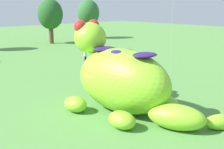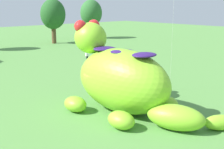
% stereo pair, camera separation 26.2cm
% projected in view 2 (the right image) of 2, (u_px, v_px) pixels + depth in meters
% --- Properties ---
extents(ground_plane, '(160.00, 160.00, 0.00)m').
position_uv_depth(ground_plane, '(107.00, 109.00, 20.93)').
color(ground_plane, '#568E42').
extents(giant_inflatable_creature, '(6.25, 11.65, 6.05)m').
position_uv_depth(giant_inflatable_creature, '(122.00, 80.00, 20.15)').
color(giant_inflatable_creature, '#8CD12D').
rests_on(giant_inflatable_creature, ground).
extents(tree_centre, '(4.56, 4.56, 8.09)m').
position_uv_depth(tree_centre, '(53.00, 14.00, 54.80)').
color(tree_centre, brown).
rests_on(tree_centre, ground).
extents(tree_centre_right, '(4.55, 4.55, 8.08)m').
position_uv_depth(tree_centre_right, '(91.00, 13.00, 62.87)').
color(tree_centre_right, brown).
rests_on(tree_centre_right, ground).
extents(spectator_near_inflatable, '(0.38, 0.26, 1.71)m').
position_uv_depth(spectator_near_inflatable, '(87.00, 56.00, 37.18)').
color(spectator_near_inflatable, black).
rests_on(spectator_near_inflatable, ground).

